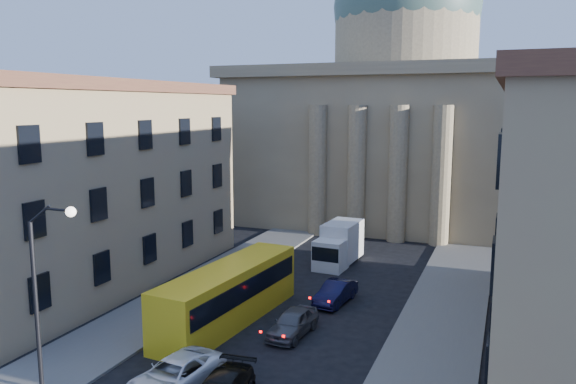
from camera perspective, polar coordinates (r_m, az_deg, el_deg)
name	(u,v)px	position (r m, az deg, el deg)	size (l,w,h in m)	color
sidewalk_left	(153,313)	(36.98, -13.57, -11.90)	(5.00, 60.00, 0.15)	#605D58
sidewalk_right	(429,358)	(31.11, 14.17, -16.04)	(5.00, 60.00, 0.15)	#605D58
church	(402,115)	(66.61, 11.54, 7.71)	(68.02, 28.76, 36.60)	#7D6B4D
building_left	(83,182)	(43.45, -20.09, 0.91)	(11.60, 26.60, 14.70)	#9B865B
street_lamp	(44,283)	(27.16, -23.58, -8.48)	(2.62, 0.44, 8.83)	black
car_left_mid	(175,375)	(27.58, -11.45, -17.79)	(2.47, 5.35, 1.49)	white
car_right_far	(293,323)	(32.83, 0.49, -13.12)	(1.75, 4.35, 1.48)	#4B4B50
car_right_distant	(336,293)	(37.86, 4.85, -10.15)	(1.52, 4.35, 1.43)	black
city_bus	(229,292)	(34.49, -6.03, -10.10)	(3.84, 12.43, 3.45)	yellow
box_truck	(339,245)	(46.62, 5.18, -5.38)	(2.76, 6.21, 3.34)	silver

